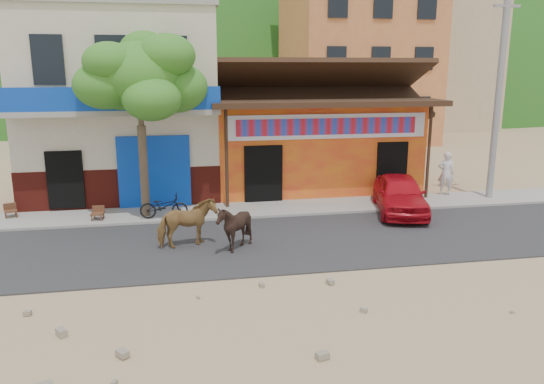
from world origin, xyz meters
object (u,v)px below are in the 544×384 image
at_px(cow_tan, 187,223).
at_px(cafe_chair_left, 10,205).
at_px(red_car, 400,194).
at_px(tree, 141,126).
at_px(cow_dark, 234,227).
at_px(scooter, 164,206).
at_px(pedestrian, 446,173).
at_px(cafe_chair_right, 97,208).
at_px(utility_pole, 499,91).

relative_size(cow_tan, cafe_chair_left, 1.95).
bearing_deg(red_car, tree, -171.78).
relative_size(cow_tan, cow_dark, 1.21).
xyz_separation_m(cow_dark, scooter, (-1.93, 3.32, -0.18)).
bearing_deg(cafe_chair_left, cow_tan, -53.97).
xyz_separation_m(pedestrian, cafe_chair_right, (-12.86, -1.18, -0.43)).
height_order(tree, cow_tan, tree).
bearing_deg(scooter, red_car, -88.09).
relative_size(utility_pole, cafe_chair_left, 9.62).
xyz_separation_m(scooter, cafe_chair_left, (-5.00, 1.10, 0.01)).
bearing_deg(cow_dark, cafe_chair_right, -137.35).
bearing_deg(cafe_chair_right, red_car, 2.78).
distance_m(utility_pole, cow_tan, 12.51).
xyz_separation_m(red_car, scooter, (-8.00, 0.50, -0.17)).
bearing_deg(cafe_chair_right, cow_tan, -40.08).
bearing_deg(cow_tan, scooter, -2.93).
distance_m(tree, scooter, 2.70).
xyz_separation_m(cow_dark, red_car, (6.07, 2.82, -0.01)).
bearing_deg(pedestrian, cafe_chair_right, 29.15).
xyz_separation_m(utility_pole, cow_tan, (-11.53, -3.47, -3.40)).
bearing_deg(scooter, utility_pole, -81.23).
distance_m(scooter, cafe_chair_right, 2.14).
xyz_separation_m(tree, cafe_chair_left, (-4.40, 0.60, -2.58)).
bearing_deg(scooter, pedestrian, -77.08).
relative_size(utility_pole, cow_dark, 5.99).
relative_size(tree, red_car, 1.54).
relative_size(utility_pole, cafe_chair_right, 9.76).
bearing_deg(cafe_chair_right, cafe_chair_left, 169.95).
distance_m(tree, cafe_chair_right, 3.02).
distance_m(utility_pole, pedestrian, 3.55).
xyz_separation_m(tree, cow_tan, (1.27, -3.27, -2.40)).
relative_size(pedestrian, cafe_chair_right, 2.05).
xyz_separation_m(cow_dark, cafe_chair_right, (-4.06, 3.54, -0.18)).
relative_size(utility_pole, scooter, 5.12).
height_order(tree, cafe_chair_right, tree).
height_order(cow_dark, scooter, cow_dark).
height_order(cow_dark, red_car, cow_dark).
height_order(red_car, pedestrian, pedestrian).
height_order(utility_pole, red_car, utility_pole).
xyz_separation_m(cow_tan, cafe_chair_right, (-2.80, 3.00, -0.19)).
bearing_deg(tree, cow_dark, -56.41).
distance_m(cow_dark, cafe_chair_right, 5.39).
bearing_deg(cow_tan, tree, 4.69).
xyz_separation_m(cow_dark, cafe_chair_left, (-6.93, 4.41, -0.17)).
bearing_deg(red_car, cow_tan, -147.90).
bearing_deg(pedestrian, utility_pole, 178.39).
bearing_deg(utility_pole, cow_tan, -163.23).
height_order(cow_tan, pedestrian, pedestrian).
xyz_separation_m(tree, pedestrian, (11.33, 0.90, -2.16)).
height_order(utility_pole, cafe_chair_left, utility_pole).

